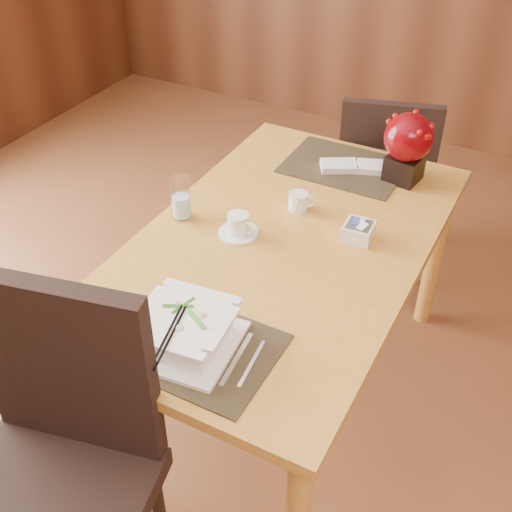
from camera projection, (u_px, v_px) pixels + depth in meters
The scene contains 14 objects.
ground at pixel (199, 512), 2.16m from camera, with size 6.00×6.00×0.00m, color brown.
dining_table at pixel (281, 264), 2.18m from camera, with size 0.90×1.50×0.75m.
placemat_near at pixel (193, 346), 1.74m from camera, with size 0.45×0.33×0.01m, color black.
placemat_far at pixel (344, 166), 2.51m from camera, with size 0.45×0.33×0.01m, color black.
soup_setting at pixel (185, 331), 1.71m from camera, with size 0.30×0.30×0.11m.
coffee_cup at pixel (238, 226), 2.13m from camera, with size 0.14×0.14×0.08m.
water_glass at pixel (181, 198), 2.19m from camera, with size 0.07×0.07×0.16m, color white.
creamer_jug at pixel (298, 201), 2.25m from camera, with size 0.09×0.09×0.06m, color white, non-canonical shape.
sugar_caddy at pixel (359, 231), 2.12m from camera, with size 0.09×0.09×0.06m, color white.
berry_decor at pixel (408, 144), 2.34m from camera, with size 0.18×0.18×0.27m.
napkins_far at pixel (359, 167), 2.47m from camera, with size 0.28×0.10×0.02m, color white, non-canonical shape.
bread_plate at pixel (69, 318), 1.82m from camera, with size 0.14×0.14×0.01m, color white.
near_chair at pixel (55, 457), 1.63m from camera, with size 0.59×0.60×1.08m.
far_chair at pixel (384, 176), 2.90m from camera, with size 0.53×0.53×0.92m.
Camera 1 is at (0.72, -0.95, 2.01)m, focal length 45.00 mm.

